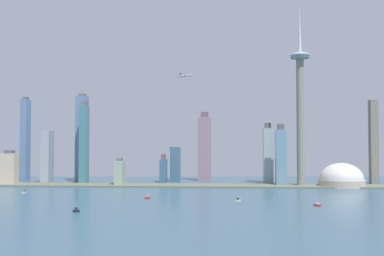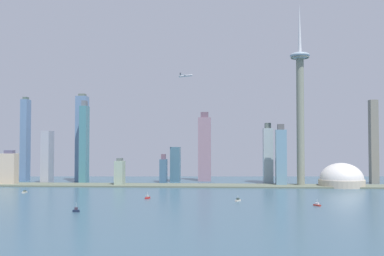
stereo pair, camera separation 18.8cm
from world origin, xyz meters
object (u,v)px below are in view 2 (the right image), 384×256
Objects in this scene: skyscraper_11 at (281,157)px; boat_4 at (317,205)px; skyscraper_3 at (120,173)px; boat_0 at (148,197)px; skyscraper_0 at (47,157)px; skyscraper_6 at (82,139)px; airplane at (186,76)px; skyscraper_10 at (374,142)px; skyscraper_2 at (25,140)px; skyscraper_7 at (163,170)px; skyscraper_8 at (175,164)px; observation_tower at (300,97)px; boat_1 at (238,200)px; skyscraper_4 at (205,148)px; skyscraper_1 at (9,169)px; boat_6 at (76,210)px; boat_5 at (25,192)px; skyscraper_9 at (84,144)px; stadium_dome at (342,180)px; skyscraper_5 at (268,155)px.

skyscraper_11 is 11.83× the size of boat_4.
boat_0 is at bearing -66.84° from skyscraper_3.
skyscraper_6 is (55.05, 30.70, 34.20)m from skyscraper_0.
boat_0 is at bearing -145.29° from boat_4.
skyscraper_10 is at bearing 42.15° from airplane.
skyscraper_7 is at bearing -5.12° from skyscraper_2.
skyscraper_2 is 403.59m from boat_0.
skyscraper_10 is at bearing -4.66° from skyscraper_8.
skyscraper_6 reaches higher than skyscraper_10.
skyscraper_6 reaches higher than skyscraper_11.
skyscraper_0 is 0.57× the size of skyscraper_6.
boat_1 is (-114.33, -206.32, -149.86)m from observation_tower.
skyscraper_4 is at bearing 148.48° from observation_tower.
skyscraper_1 is 327.85m from boat_0.
skyscraper_6 reaches higher than boat_6.
skyscraper_4 is 14.02× the size of boat_0.
skyscraper_6 is 15.45× the size of boat_5.
boat_4 is (479.22, -237.46, -27.18)m from skyscraper_1.
skyscraper_3 is at bearing -24.27° from skyscraper_2.
skyscraper_11 is at bearing -4.26° from skyscraper_9.
skyscraper_1 is at bearing -140.23° from skyscraper_0.
boat_6 is (-56.46, -120.70, 0.15)m from boat_0.
observation_tower is at bearing 1.06° from skyscraper_3.
skyscraper_4 is at bearing 172.71° from skyscraper_10.
skyscraper_3 is at bearing -179.96° from stadium_dome.
skyscraper_10 is at bearing -2.24° from skyscraper_2.
boat_1 is 0.38× the size of airplane.
skyscraper_8 is (295.19, 3.86, -47.36)m from skyscraper_2.
skyscraper_5 is at bearing -162.39° from boat_1.
skyscraper_2 is 1.08× the size of skyscraper_10.
skyscraper_5 is (116.60, -50.42, -11.63)m from skyscraper_4.
skyscraper_0 is 88.35m from skyscraper_2.
observation_tower reaches higher than skyscraper_9.
skyscraper_3 is 197.17m from boat_0.
observation_tower is 5.16× the size of skyscraper_1.
skyscraper_4 is (142.54, 107.56, 41.33)m from skyscraper_3.
skyscraper_0 is at bearing -177.56° from skyscraper_10.
skyscraper_4 is 2.54× the size of skyscraper_7.
skyscraper_10 reaches higher than skyscraper_3.
skyscraper_0 is 8.84× the size of boat_5.
stadium_dome is 1.25× the size of skyscraper_1.
boat_0 is (10.01, -249.55, -21.78)m from skyscraper_7.
skyscraper_6 is 1.58× the size of skyscraper_11.
skyscraper_7 is at bearing 14.74° from skyscraper_1.
skyscraper_11 is 11.09× the size of boat_0.
boat_6 is at bearing -116.29° from boat_4.
stadium_dome reaches higher than boat_0.
skyscraper_5 is at bearing -3.61° from skyscraper_7.
skyscraper_4 is 1.22× the size of skyscraper_5.
skyscraper_4 is 64.28m from skyscraper_8.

